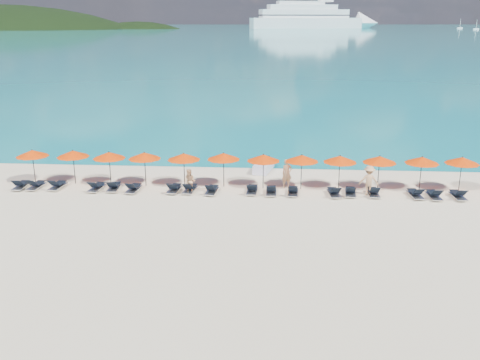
{
  "coord_description": "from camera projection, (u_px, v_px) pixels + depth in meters",
  "views": [
    {
      "loc": [
        2.15,
        -27.35,
        10.4
      ],
      "look_at": [
        0.0,
        3.0,
        1.2
      ],
      "focal_mm": 40.0,
      "sensor_mm": 36.0,
      "label": 1
    }
  ],
  "objects": [
    {
      "name": "umbrella_6",
      "position": [
        263.0,
        158.0,
        33.59
      ],
      "size": [
        2.1,
        2.1,
        2.28
      ],
      "color": "black",
      "rests_on": "ground"
    },
    {
      "name": "lounger_6",
      "position": [
        174.0,
        188.0,
        33.4
      ],
      "size": [
        0.77,
        1.75,
        0.66
      ],
      "rotation": [
        0.0,
        0.0,
        -0.09
      ],
      "color": "silver",
      "rests_on": "ground"
    },
    {
      "name": "lounger_3",
      "position": [
        97.0,
        187.0,
        33.7
      ],
      "size": [
        0.77,
        1.75,
        0.66
      ],
      "rotation": [
        0.0,
        0.0,
        -0.09
      ],
      "color": "silver",
      "rests_on": "ground"
    },
    {
      "name": "lounger_8",
      "position": [
        212.0,
        190.0,
        33.1
      ],
      "size": [
        0.75,
        1.74,
        0.66
      ],
      "rotation": [
        0.0,
        0.0,
        -0.08
      ],
      "color": "silver",
      "rests_on": "ground"
    },
    {
      "name": "sailboat_near",
      "position": [
        476.0,
        29.0,
        529.1
      ],
      "size": [
        5.32,
        1.77,
        9.76
      ],
      "color": "white",
      "rests_on": "ground"
    },
    {
      "name": "lounger_13",
      "position": [
        351.0,
        192.0,
        32.74
      ],
      "size": [
        0.78,
        1.75,
        0.66
      ],
      "rotation": [
        0.0,
        0.0,
        -0.09
      ],
      "color": "silver",
      "rests_on": "ground"
    },
    {
      "name": "umbrella_4",
      "position": [
        184.0,
        157.0,
        33.87
      ],
      "size": [
        2.1,
        2.1,
        2.28
      ],
      "color": "black",
      "rests_on": "ground"
    },
    {
      "name": "umbrella_3",
      "position": [
        144.0,
        156.0,
        34.11
      ],
      "size": [
        2.1,
        2.1,
        2.28
      ],
      "color": "black",
      "rests_on": "ground"
    },
    {
      "name": "umbrella_11",
      "position": [
        462.0,
        160.0,
        32.95
      ],
      "size": [
        2.1,
        2.1,
        2.28
      ],
      "color": "black",
      "rests_on": "ground"
    },
    {
      "name": "lounger_5",
      "position": [
        133.0,
        188.0,
        33.45
      ],
      "size": [
        0.74,
        1.74,
        0.66
      ],
      "rotation": [
        0.0,
        0.0,
        -0.07
      ],
      "color": "silver",
      "rests_on": "ground"
    },
    {
      "name": "umbrella_7",
      "position": [
        302.0,
        158.0,
        33.49
      ],
      "size": [
        2.1,
        2.1,
        2.28
      ],
      "color": "black",
      "rests_on": "ground"
    },
    {
      "name": "lounger_12",
      "position": [
        334.0,
        192.0,
        32.64
      ],
      "size": [
        0.79,
        1.75,
        0.66
      ],
      "rotation": [
        0.0,
        0.0,
        0.1
      ],
      "color": "silver",
      "rests_on": "ground"
    },
    {
      "name": "sea",
      "position": [
        278.0,
        28.0,
        659.44
      ],
      "size": [
        1600.0,
        1300.0,
        0.01
      ],
      "primitive_type": "cube",
      "color": "#1FA9B2",
      "rests_on": "ground"
    },
    {
      "name": "jetski",
      "position": [
        264.0,
        166.0,
        37.91
      ],
      "size": [
        1.51,
        2.8,
        0.95
      ],
      "rotation": [
        0.0,
        0.0,
        -0.2
      ],
      "color": "#D5D9FB",
      "rests_on": "ground"
    },
    {
      "name": "lounger_9",
      "position": [
        252.0,
        190.0,
        33.16
      ],
      "size": [
        0.69,
        1.72,
        0.66
      ],
      "rotation": [
        0.0,
        0.0,
        -0.04
      ],
      "color": "silver",
      "rests_on": "ground"
    },
    {
      "name": "lounger_10",
      "position": [
        271.0,
        191.0,
        32.95
      ],
      "size": [
        0.62,
        1.7,
        0.66
      ],
      "rotation": [
        0.0,
        0.0,
        0.0
      ],
      "color": "silver",
      "rests_on": "ground"
    },
    {
      "name": "lounger_1",
      "position": [
        36.0,
        185.0,
        34.05
      ],
      "size": [
        0.74,
        1.74,
        0.66
      ],
      "rotation": [
        0.0,
        0.0,
        -0.07
      ],
      "color": "silver",
      "rests_on": "ground"
    },
    {
      "name": "lounger_14",
      "position": [
        373.0,
        192.0,
        32.66
      ],
      "size": [
        0.65,
        1.71,
        0.66
      ],
      "rotation": [
        0.0,
        0.0,
        -0.02
      ],
      "color": "silver",
      "rests_on": "ground"
    },
    {
      "name": "cruise_ship",
      "position": [
        317.0,
        18.0,
        603.36
      ],
      "size": [
        151.1,
        62.84,
        41.8
      ],
      "rotation": [
        0.0,
        0.0,
        0.27
      ],
      "color": "white",
      "rests_on": "ground"
    },
    {
      "name": "lounger_4",
      "position": [
        114.0,
        187.0,
        33.73
      ],
      "size": [
        0.74,
        1.74,
        0.66
      ],
      "rotation": [
        0.0,
        0.0,
        0.07
      ],
      "color": "silver",
      "rests_on": "ground"
    },
    {
      "name": "lounger_0",
      "position": [
        21.0,
        185.0,
        34.07
      ],
      "size": [
        0.73,
        1.74,
        0.66
      ],
      "rotation": [
        0.0,
        0.0,
        0.07
      ],
      "color": "silver",
      "rests_on": "ground"
    },
    {
      "name": "ground",
      "position": [
        236.0,
        217.0,
        29.26
      ],
      "size": [
        1400.0,
        1400.0,
        0.0
      ],
      "primitive_type": "plane",
      "color": "beige"
    },
    {
      "name": "beachgoer_a",
      "position": [
        287.0,
        173.0,
        34.09
      ],
      "size": [
        0.8,
        0.68,
        1.86
      ],
      "primitive_type": "imported",
      "rotation": [
        0.0,
        0.0,
        0.42
      ],
      "color": "tan",
      "rests_on": "ground"
    },
    {
      "name": "lounger_17",
      "position": [
        458.0,
        195.0,
        32.16
      ],
      "size": [
        0.69,
        1.73,
        0.66
      ],
      "rotation": [
        0.0,
        0.0,
        0.04
      ],
      "color": "silver",
      "rests_on": "ground"
    },
    {
      "name": "umbrella_2",
      "position": [
        109.0,
        155.0,
        34.21
      ],
      "size": [
        2.1,
        2.1,
        2.28
      ],
      "color": "black",
      "rests_on": "ground"
    },
    {
      "name": "headland_small",
      "position": [
        139.0,
        62.0,
        584.23
      ],
      "size": [
        162.0,
        126.0,
        85.5
      ],
      "color": "black",
      "rests_on": "ground"
    },
    {
      "name": "lounger_2",
      "position": [
        57.0,
        185.0,
        34.02
      ],
      "size": [
        0.73,
        1.74,
        0.66
      ],
      "rotation": [
        0.0,
        0.0,
        -0.07
      ],
      "color": "silver",
      "rests_on": "ground"
    },
    {
      "name": "lounger_15",
      "position": [
        415.0,
        194.0,
        32.38
      ],
      "size": [
        0.79,
        1.75,
        0.66
      ],
      "rotation": [
        0.0,
        0.0,
        0.1
      ],
      "color": "silver",
      "rests_on": "ground"
    },
    {
      "name": "lounger_7",
      "position": [
        190.0,
        188.0,
        33.36
      ],
      "size": [
        0.79,
        1.76,
        0.66
      ],
      "rotation": [
        0.0,
        0.0,
        -0.1
      ],
      "color": "silver",
      "rests_on": "ground"
    },
    {
      "name": "beachgoer_b",
      "position": [
        190.0,
        182.0,
        32.94
      ],
      "size": [
        0.85,
        0.64,
        1.55
      ],
      "primitive_type": "imported",
      "rotation": [
        0.0,
        0.0,
        -0.31
      ],
      "color": "tan",
      "rests_on": "ground"
    },
    {
      "name": "beachgoer_c",
      "position": [
        369.0,
        180.0,
        32.68
      ],
      "size": [
        1.24,
        0.67,
        1.85
      ],
      "primitive_type": "imported",
      "rotation": [
        0.0,
        0.0,
        3.04
      ],
      "color": "tan",
      "rests_on": "ground"
    },
    {
      "name": "umbrella_0",
      "position": [
        32.0,
        153.0,
        34.71
      ],
      "size": [
        2.1,
        2.1,
        2.28
      ],
      "color": "black",
      "rests_on": "ground"
    },
    {
      "name": "lounger_11",
      "position": [
        293.0,
        191.0,
        32.87
      ],
      "size": [
        0.72,
        1.73,
        0.66
      ],
      "rotation": [
        0.0,
        0.0,
        -0.06
      ],
      "color": "silver",
      "rests_on": "ground"
    },
    {
      "name": "umbrella_10",
      "position": [
        422.0,
        160.0,
        33.03
      ],
      "size": [
        2.1,
        2.1,
        2.28
      ],
      "color": "black",
      "rests_on": "ground"
    },
    {
      "name": "sailboat_far",
      "position": [
        460.0,
        28.0,
        587.16
      ],
      "size": [
        5.69,
        1.9,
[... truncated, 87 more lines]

